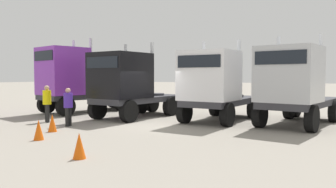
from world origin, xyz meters
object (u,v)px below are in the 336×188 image
at_px(semi_truck_white, 215,86).
at_px(traffic_cone_mid, 39,130).
at_px(semi_truck_black, 128,84).
at_px(traffic_cone_far, 79,146).
at_px(visitor_with_camera, 68,104).
at_px(traffic_cone_near, 52,123).
at_px(semi_truck_silver, 294,86).
at_px(visitor_in_hivis, 47,101).
at_px(semi_truck_purple, 73,80).

relative_size(semi_truck_white, traffic_cone_mid, 8.44).
bearing_deg(semi_truck_black, traffic_cone_far, 33.33).
distance_m(visitor_with_camera, traffic_cone_near, 1.72).
relative_size(visitor_with_camera, traffic_cone_near, 2.38).
relative_size(semi_truck_white, traffic_cone_near, 8.45).
distance_m(semi_truck_silver, traffic_cone_far, 10.21).
distance_m(semi_truck_black, traffic_cone_near, 5.31).
distance_m(semi_truck_white, semi_truck_silver, 3.64).
bearing_deg(visitor_in_hivis, semi_truck_white, -29.68).
bearing_deg(traffic_cone_mid, traffic_cone_near, 121.11).
height_order(semi_truck_white, visitor_with_camera, semi_truck_white).
height_order(semi_truck_white, semi_truck_silver, semi_truck_silver).
bearing_deg(visitor_in_hivis, traffic_cone_mid, -104.00).
relative_size(traffic_cone_mid, traffic_cone_far, 1.00).
height_order(semi_truck_purple, traffic_cone_far, semi_truck_purple).
relative_size(visitor_with_camera, traffic_cone_mid, 2.38).
height_order(semi_truck_silver, traffic_cone_near, semi_truck_silver).
bearing_deg(semi_truck_purple, semi_truck_silver, 107.04).
height_order(semi_truck_white, traffic_cone_near, semi_truck_white).
bearing_deg(visitor_in_hivis, traffic_cone_far, -94.87).
height_order(semi_truck_purple, visitor_with_camera, semi_truck_purple).
xyz_separation_m(semi_truck_black, visitor_in_hivis, (-2.70, -3.07, -0.80)).
xyz_separation_m(semi_truck_black, traffic_cone_mid, (0.65, -6.64, -1.49)).
relative_size(visitor_in_hivis, traffic_cone_near, 2.49).
height_order(semi_truck_white, traffic_cone_far, semi_truck_white).
distance_m(visitor_with_camera, traffic_cone_far, 6.53).
bearing_deg(semi_truck_black, traffic_cone_mid, 13.63).
height_order(visitor_in_hivis, visitor_with_camera, visitor_in_hivis).
bearing_deg(semi_truck_silver, semi_truck_purple, -78.33).
height_order(traffic_cone_near, traffic_cone_far, same).
height_order(semi_truck_silver, visitor_in_hivis, semi_truck_silver).
relative_size(semi_truck_purple, semi_truck_black, 1.10).
xyz_separation_m(visitor_with_camera, traffic_cone_far, (4.67, -4.52, -0.64)).
distance_m(semi_truck_black, traffic_cone_mid, 6.83).
bearing_deg(semi_truck_silver, visitor_in_hivis, -59.34).
distance_m(visitor_in_hivis, visitor_with_camera, 1.94).
distance_m(semi_truck_purple, semi_truck_black, 4.55).
height_order(visitor_with_camera, traffic_cone_mid, visitor_with_camera).
relative_size(semi_truck_black, semi_truck_silver, 0.94).
xyz_separation_m(semi_truck_black, semi_truck_silver, (8.26, 0.97, -0.00)).
bearing_deg(semi_truck_white, semi_truck_purple, -85.01).
xyz_separation_m(semi_truck_purple, traffic_cone_near, (4.20, -5.78, -1.69)).
bearing_deg(semi_truck_black, semi_truck_purple, -90.78).
distance_m(traffic_cone_mid, traffic_cone_far, 3.51).
distance_m(traffic_cone_near, traffic_cone_mid, 1.81).
bearing_deg(visitor_with_camera, semi_truck_white, -159.47).
distance_m(semi_truck_purple, traffic_cone_mid, 9.11).
relative_size(semi_truck_black, traffic_cone_far, 8.54).
relative_size(semi_truck_white, visitor_in_hivis, 3.39).
relative_size(semi_truck_purple, traffic_cone_near, 9.35).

